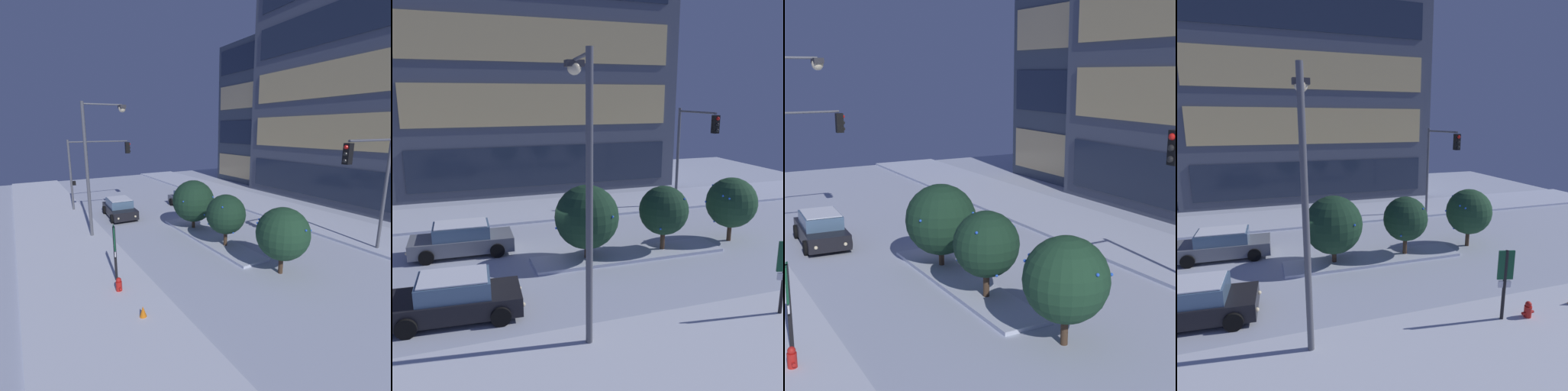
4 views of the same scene
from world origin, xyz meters
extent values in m
plane|color=silver|center=(0.00, 0.00, 0.00)|extent=(52.00, 52.00, 0.00)
cube|color=silver|center=(0.00, -8.52, 0.07)|extent=(52.00, 5.20, 0.14)
cube|color=silver|center=(0.00, 8.52, 0.07)|extent=(52.00, 5.20, 0.14)
cube|color=silver|center=(2.56, -0.57, 0.07)|extent=(9.00, 1.80, 0.14)
cube|color=#4C5466|center=(1.76, 19.19, 13.21)|extent=(21.49, 12.37, 26.42)
cube|color=#232D42|center=(1.76, 12.97, 2.20)|extent=(19.34, 0.10, 2.94)
cube|color=#E5C67F|center=(1.76, 12.97, 6.60)|extent=(19.34, 0.10, 2.94)
cube|color=#E5C67F|center=(1.76, 12.97, 11.01)|extent=(19.34, 0.10, 2.94)
cube|color=#232D42|center=(1.76, 12.97, 15.41)|extent=(19.34, 0.10, 2.94)
cube|color=#424C5B|center=(-11.51, 19.50, 8.64)|extent=(10.92, 10.83, 17.28)
cube|color=#F2D18C|center=(-11.51, 14.04, 2.16)|extent=(9.83, 0.10, 2.88)
cube|color=#232D42|center=(-11.51, 14.04, 6.48)|extent=(9.83, 0.10, 2.88)
cube|color=#F2D18C|center=(-11.51, 14.04, 10.80)|extent=(9.83, 0.10, 2.88)
cube|color=#232D42|center=(-11.51, 14.04, 15.12)|extent=(9.83, 0.10, 2.88)
cube|color=black|center=(-5.23, -3.87, 0.53)|extent=(4.43, 2.12, 0.66)
cube|color=slate|center=(-5.23, -3.87, 1.14)|extent=(2.44, 1.81, 0.60)
cube|color=white|center=(-5.23, -3.87, 1.47)|extent=(2.26, 1.69, 0.04)
sphere|color=#F9E5B2|center=(-3.01, -3.38, 0.50)|extent=(0.16, 0.16, 0.16)
sphere|color=#F9E5B2|center=(-3.09, -4.64, 0.50)|extent=(0.16, 0.16, 0.16)
cylinder|color=black|center=(-3.75, -3.04, 0.33)|extent=(0.67, 0.26, 0.66)
cylinder|color=black|center=(-3.87, -4.89, 0.33)|extent=(0.67, 0.26, 0.66)
cylinder|color=black|center=(-6.59, -2.86, 0.33)|extent=(0.67, 0.26, 0.66)
cylinder|color=black|center=(-6.71, -4.70, 0.33)|extent=(0.67, 0.26, 0.66)
cube|color=slate|center=(-4.76, 2.17, 0.53)|extent=(4.70, 2.00, 0.66)
cube|color=slate|center=(-4.76, 2.17, 1.14)|extent=(2.56, 1.75, 0.60)
cube|color=white|center=(-4.76, 2.17, 1.47)|extent=(2.37, 1.63, 0.04)
sphere|color=#F9E5B2|center=(-7.12, 1.61, 0.50)|extent=(0.16, 0.16, 0.16)
sphere|color=#F9E5B2|center=(-7.08, 2.87, 0.50)|extent=(0.16, 0.16, 0.16)
cylinder|color=black|center=(-6.32, 1.29, 0.33)|extent=(0.67, 0.24, 0.66)
cylinder|color=black|center=(-6.26, 3.14, 0.33)|extent=(0.67, 0.24, 0.66)
cylinder|color=black|center=(-3.25, 1.19, 0.33)|extent=(0.67, 0.24, 0.66)
cylinder|color=black|center=(-3.19, 3.04, 0.33)|extent=(0.67, 0.24, 0.66)
cylinder|color=#565960|center=(-8.95, -6.72, 3.01)|extent=(0.18, 0.18, 6.01)
cylinder|color=#565960|center=(-8.95, -4.23, 5.81)|extent=(0.12, 4.99, 0.12)
cube|color=black|center=(-8.95, -1.73, 5.21)|extent=(0.32, 0.36, 1.00)
sphere|color=red|center=(-8.95, -1.54, 5.53)|extent=(0.20, 0.20, 0.20)
sphere|color=black|center=(-8.95, -1.54, 5.21)|extent=(0.20, 0.20, 0.20)
sphere|color=black|center=(-8.95, -1.54, 4.89)|extent=(0.20, 0.20, 0.20)
cube|color=black|center=(-8.95, -6.50, 2.40)|extent=(0.20, 0.24, 0.36)
cylinder|color=#565960|center=(9.20, 6.72, 3.25)|extent=(0.18, 0.18, 6.50)
cylinder|color=#565960|center=(9.20, 4.79, 6.30)|extent=(0.12, 3.87, 0.12)
cube|color=black|center=(9.20, 2.85, 5.70)|extent=(0.32, 0.36, 1.00)
sphere|color=red|center=(9.20, 2.66, 6.02)|extent=(0.20, 0.20, 0.20)
sphere|color=black|center=(9.20, 2.66, 5.70)|extent=(0.20, 0.20, 0.20)
sphere|color=black|center=(9.20, 2.66, 5.38)|extent=(0.20, 0.20, 0.20)
cylinder|color=#565960|center=(-1.54, -6.87, 4.23)|extent=(0.20, 0.20, 8.46)
cylinder|color=#565960|center=(-1.39, -5.72, 8.31)|extent=(0.39, 2.32, 0.10)
cube|color=#333338|center=(-1.25, -4.57, 8.21)|extent=(0.56, 0.36, 0.20)
sphere|color=#F9E5B2|center=(-1.25, -4.57, 8.08)|extent=(0.44, 0.44, 0.44)
cylinder|color=red|center=(6.04, -7.47, 0.28)|extent=(0.26, 0.26, 0.55)
sphere|color=red|center=(6.04, -7.47, 0.62)|extent=(0.22, 0.22, 0.22)
cylinder|color=red|center=(5.86, -7.47, 0.30)|extent=(0.12, 0.10, 0.10)
cylinder|color=red|center=(6.22, -7.47, 0.30)|extent=(0.12, 0.10, 0.10)
cylinder|color=black|center=(5.09, -7.29, 1.34)|extent=(0.12, 0.12, 2.68)
cube|color=#144C2D|center=(5.09, -7.29, 2.16)|extent=(0.55, 0.20, 1.04)
cube|color=white|center=(5.09, -7.29, 1.46)|extent=(0.44, 0.16, 0.24)
cylinder|color=#473323|center=(8.30, -0.21, 0.47)|extent=(0.22, 0.22, 0.93)
sphere|color=#1E4228|center=(8.30, -0.21, 2.01)|extent=(2.54, 2.54, 2.54)
sphere|color=blue|center=(7.75, 0.66, 2.76)|extent=(0.10, 0.10, 0.10)
sphere|color=blue|center=(7.31, -0.82, 2.56)|extent=(0.10, 0.10, 0.10)
sphere|color=blue|center=(9.47, -0.08, 2.50)|extent=(0.10, 0.10, 0.10)
sphere|color=blue|center=(7.58, 0.10, 1.00)|extent=(0.10, 0.10, 0.10)
sphere|color=blue|center=(7.10, 0.25, 2.03)|extent=(0.10, 0.10, 0.10)
sphere|color=blue|center=(9.06, 0.79, 2.22)|extent=(0.10, 0.10, 0.10)
sphere|color=blue|center=(7.48, -1.09, 2.47)|extent=(0.10, 0.10, 0.10)
cylinder|color=#473323|center=(4.29, -0.54, 0.53)|extent=(0.22, 0.22, 1.05)
sphere|color=#193823|center=(4.29, -0.54, 2.03)|extent=(2.31, 2.31, 2.31)
sphere|color=blue|center=(4.37, 0.52, 2.52)|extent=(0.10, 0.10, 0.10)
sphere|color=blue|center=(5.03, -0.56, 1.13)|extent=(0.10, 0.10, 0.10)
sphere|color=blue|center=(4.92, -1.27, 2.70)|extent=(0.10, 0.10, 0.10)
sphere|color=blue|center=(4.33, 0.62, 1.89)|extent=(0.10, 0.10, 0.10)
sphere|color=blue|center=(3.71, -1.35, 1.43)|extent=(0.10, 0.10, 0.10)
sphere|color=blue|center=(4.50, 0.19, 1.15)|extent=(0.10, 0.10, 0.10)
cylinder|color=#473323|center=(0.52, -0.47, 0.41)|extent=(0.22, 0.22, 0.83)
sphere|color=#193823|center=(0.52, -0.47, 2.04)|extent=(2.85, 2.85, 2.85)
sphere|color=blue|center=(1.27, -1.67, 2.31)|extent=(0.10, 0.10, 0.10)
sphere|color=blue|center=(0.72, 0.55, 1.04)|extent=(0.10, 0.10, 0.10)
sphere|color=blue|center=(-0.86, -0.40, 1.64)|extent=(0.10, 0.10, 0.10)
sphere|color=blue|center=(1.79, -0.40, 1.36)|extent=(0.10, 0.10, 0.10)
sphere|color=blue|center=(1.89, -0.10, 1.77)|extent=(0.10, 0.10, 0.10)
sphere|color=blue|center=(-0.37, 0.27, 1.19)|extent=(0.10, 0.10, 0.10)
sphere|color=blue|center=(-0.01, 0.36, 0.99)|extent=(0.10, 0.10, 0.10)
sphere|color=blue|center=(1.60, 0.40, 2.43)|extent=(0.10, 0.10, 0.10)
cone|color=orange|center=(8.28, -7.28, 0.28)|extent=(0.36, 0.36, 0.55)
camera|label=1|loc=(17.59, -10.72, 6.83)|focal=27.53mm
camera|label=2|loc=(-5.15, -17.49, 7.24)|focal=38.92mm
camera|label=3|loc=(20.52, -9.88, 7.80)|focal=52.44mm
camera|label=4|loc=(-2.63, -16.28, 6.92)|focal=31.59mm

